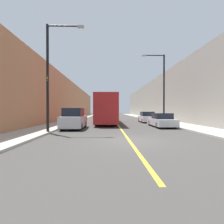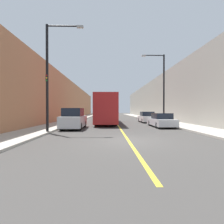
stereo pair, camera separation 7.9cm
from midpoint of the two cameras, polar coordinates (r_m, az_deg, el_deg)
name	(u,v)px [view 2 (the right image)]	position (r m, az deg, el deg)	size (l,w,h in m)	color
ground_plane	(129,141)	(10.15, 5.65, -9.36)	(200.00, 200.00, 0.00)	#3F3D3A
sidewalk_left	(82,118)	(40.38, -9.71, -1.81)	(2.99, 72.00, 0.13)	#B2AA9E
sidewalk_right	(144,118)	(40.81, 10.33, -1.78)	(2.99, 72.00, 0.13)	#B2AA9E
building_row_left	(67,101)	(41.05, -14.56, 3.49)	(4.00, 72.00, 7.68)	#B2724C
building_row_right	(159,100)	(41.70, 15.06, 3.91)	(4.00, 72.00, 8.36)	gray
road_center_line	(113,118)	(39.98, 0.36, -1.91)	(0.16, 72.00, 0.01)	gold
bus	(106,109)	(23.73, -1.81, 0.97)	(2.59, 12.69, 3.58)	#AD1E1E
parked_suv_left	(74,119)	(16.95, -12.23, -2.31)	(1.87, 4.70, 1.95)	silver
car_right_near	(161,121)	(18.94, 15.89, -2.74)	(1.89, 4.79, 1.45)	silver
car_right_mid	(147,118)	(25.53, 11.36, -1.80)	(1.89, 4.25, 1.54)	silver
street_lamp_left	(50,70)	(14.62, -19.33, 12.68)	(2.90, 0.24, 8.22)	black
street_lamp_right	(162,84)	(23.07, 16.10, 8.70)	(2.90, 0.24, 8.59)	black
traffic_light	(47,101)	(14.05, -20.29, 3.52)	(0.16, 0.18, 4.32)	black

